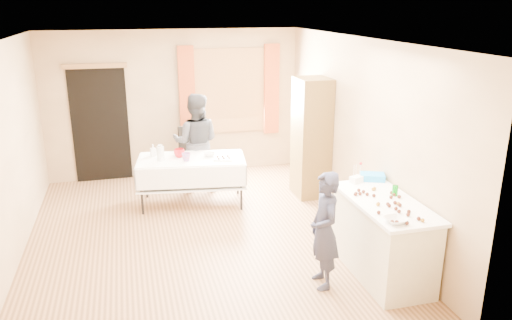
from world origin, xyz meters
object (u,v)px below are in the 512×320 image
object	(u,v)px
counter	(382,238)
party_table	(192,177)
girl	(324,230)
cabinet	(311,138)
chair	(193,165)
woman	(196,142)

from	to	relation	value
counter	party_table	size ratio (longest dim) A/B	0.83
party_table	girl	xyz separation A→B (m)	(1.08, -2.74, 0.22)
cabinet	chair	xyz separation A→B (m)	(-1.76, 1.16, -0.67)
cabinet	counter	bearing A→B (deg)	-92.20
counter	girl	bearing A→B (deg)	-175.38
party_table	chair	world-z (taller)	chair
chair	girl	xyz separation A→B (m)	(0.91, -3.82, 0.38)
party_table	girl	world-z (taller)	girl
party_table	chair	size ratio (longest dim) A/B	1.81
girl	woman	size ratio (longest dim) A/B	0.82
cabinet	counter	world-z (taller)	cabinet
chair	counter	bearing A→B (deg)	-80.04
party_table	girl	distance (m)	2.95
chair	woman	bearing A→B (deg)	-103.16
cabinet	woman	size ratio (longest dim) A/B	1.18
chair	cabinet	bearing A→B (deg)	-47.28
party_table	woman	world-z (taller)	woman
girl	woman	xyz separation A→B (m)	(-0.90, 3.40, 0.15)
counter	cabinet	bearing A→B (deg)	87.80
party_table	girl	size ratio (longest dim) A/B	1.31
cabinet	chair	bearing A→B (deg)	146.55
chair	girl	distance (m)	3.94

